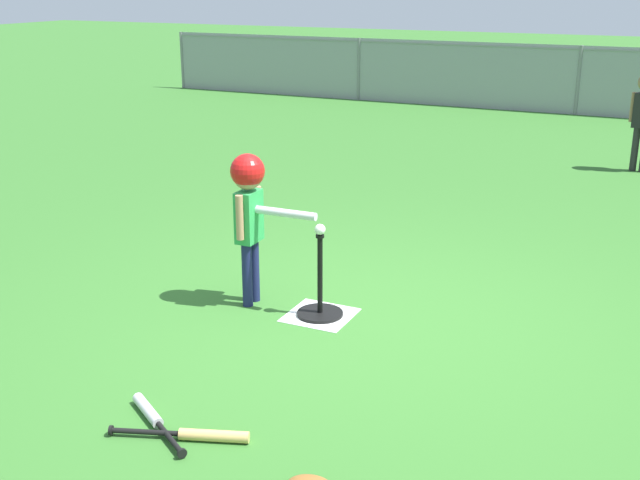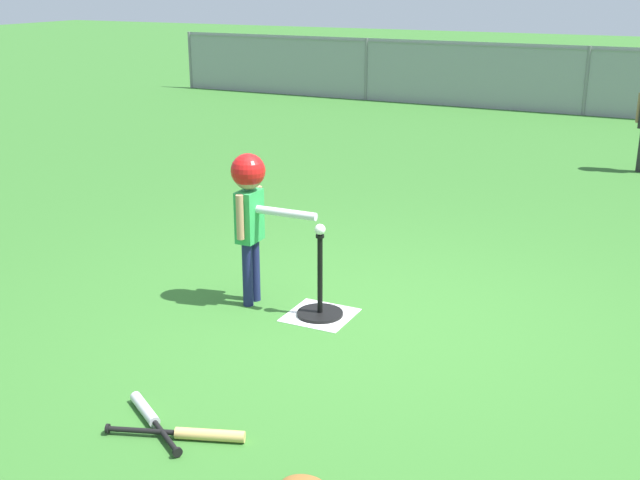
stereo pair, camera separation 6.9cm
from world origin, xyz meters
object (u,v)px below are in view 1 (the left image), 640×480
Objects in this scene: batting_tee at (320,304)px; spare_bat_silver at (152,416)px; baseball_on_tee at (320,229)px; batter_child at (250,199)px; spare_bat_wood at (199,435)px.

spare_bat_silver is at bearing -97.44° from batting_tee.
batting_tee is 7.94× the size of baseball_on_tee.
batter_child is 1.80m from spare_bat_silver.
batting_tee is at bearing 82.56° from spare_bat_silver.
baseball_on_tee reaches higher than batting_tee.
spare_bat_wood is at bearing -8.18° from spare_bat_silver.
batter_child is (-0.53, -0.01, 0.69)m from batting_tee.
batting_tee is at bearing 0.98° from batter_child.
spare_bat_silver is at bearing -97.44° from baseball_on_tee.
batting_tee is at bearing 93.97° from spare_bat_wood.
batting_tee is 1.04× the size of spare_bat_silver.
baseball_on_tee is (0.00, 0.00, 0.54)m from batting_tee.
spare_bat_wood is at bearing -68.72° from batter_child.
batting_tee is at bearing -90.00° from baseball_on_tee.
spare_bat_silver is 0.33m from spare_bat_wood.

